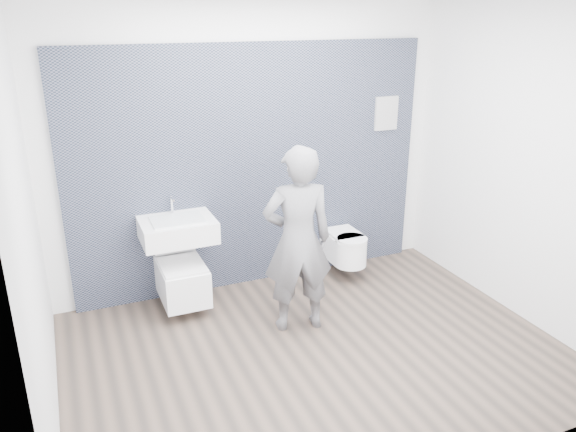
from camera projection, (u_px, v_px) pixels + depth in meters
name	position (u px, v px, depth m)	size (l,w,h in m)	color
ground	(316.00, 352.00, 4.66)	(4.00, 4.00, 0.00)	brown
room_shell	(320.00, 147.00, 4.06)	(4.00, 4.00, 4.00)	white
tile_wall	(256.00, 278.00, 5.93)	(3.60, 0.06, 2.40)	black
washbasin	(178.00, 229.00, 5.11)	(0.67, 0.50, 0.50)	white
toilet_square	(182.00, 279.00, 5.24)	(0.41, 0.59, 0.76)	white
toilet_rounded	(346.00, 248.00, 5.87)	(0.33, 0.57, 0.31)	white
info_placard	(378.00, 258.00, 6.43)	(0.26, 0.03, 0.35)	silver
visitor	(298.00, 240.00, 4.76)	(0.60, 0.40, 1.66)	slate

